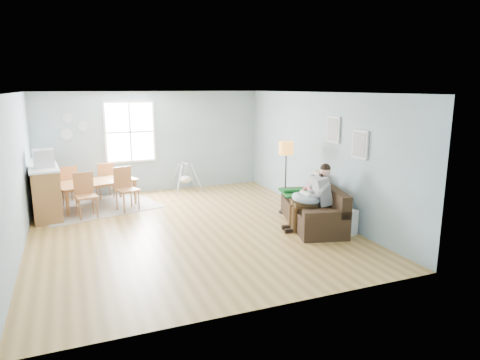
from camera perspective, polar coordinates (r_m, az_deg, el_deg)
name	(u,v)px	position (r m, az deg, el deg)	size (l,w,h in m)	color
room	(185,108)	(8.35, -7.37, 9.55)	(8.40, 9.40, 3.90)	olive
window	(130,132)	(11.69, -14.46, 6.22)	(1.32, 0.08, 1.62)	silver
pictures	(346,137)	(8.71, 13.94, 5.63)	(0.05, 1.34, 0.74)	silver
wall_plates	(72,127)	(11.58, -21.44, 6.61)	(0.67, 0.02, 0.66)	#AAC0CC
sofa	(315,211)	(8.99, 9.99, -4.10)	(1.40, 2.23, 0.84)	black
green_throw	(303,192)	(9.55, 8.42, -1.61)	(0.95, 0.80, 0.04)	#145921
beige_pillow	(319,183)	(9.44, 10.43, -0.40)	(0.14, 0.50, 0.50)	tan
father	(314,195)	(8.57, 9.81, -1.98)	(0.99, 0.56, 1.35)	#969698
nursing_pillow	(306,198)	(8.55, 8.79, -2.42)	(0.56, 0.56, 0.15)	#A9BBD3
infant	(305,194)	(8.56, 8.69, -1.90)	(0.15, 0.37, 0.13)	silver
toddler	(310,190)	(9.05, 9.26, -1.33)	(0.53, 0.33, 0.79)	silver
floor_lamp	(286,154)	(9.54, 6.17, 3.46)	(0.33, 0.33, 1.63)	black
storage_cube	(342,222)	(8.55, 13.50, -5.49)	(0.52, 0.49, 0.49)	white
rug	(97,207)	(10.80, -18.47, -3.39)	(2.61, 1.98, 0.01)	#9E9A90
dining_table	(97,194)	(10.72, -18.58, -1.79)	(1.80, 1.00, 0.63)	olive
chair_sw	(85,192)	(9.94, -19.97, -1.51)	(0.51, 0.51, 0.98)	#A55E38
chair_se	(125,185)	(10.23, -15.07, -0.71)	(0.58, 0.58, 1.01)	#A55E38
chair_nw	(68,183)	(11.15, -21.97, -0.32)	(0.56, 0.56, 0.95)	#A55E38
chair_ne	(105,178)	(11.42, -17.52, 0.22)	(0.49, 0.49, 0.94)	#A55E38
counter	(45,189)	(10.56, -24.59, -1.06)	(0.77, 2.06, 1.13)	olive
monitor	(43,158)	(10.05, -24.76, 2.65)	(0.45, 0.43, 0.38)	silver
baby_swing	(185,179)	(11.79, -7.28, 0.19)	(0.82, 0.84, 0.79)	silver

